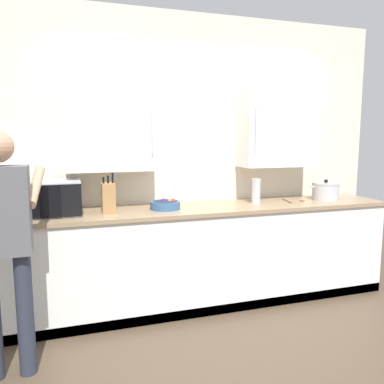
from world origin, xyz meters
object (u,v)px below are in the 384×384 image
(knife_block, at_px, (108,198))
(wooden_spoon, at_px, (294,200))
(stock_pot, at_px, (326,191))
(microwave_oven, at_px, (42,198))
(fruit_bowl, at_px, (165,205))
(person_figure, at_px, (3,234))
(thermos_flask, at_px, (256,191))

(knife_block, relative_size, wooden_spoon, 1.36)
(wooden_spoon, distance_m, stock_pot, 0.37)
(microwave_oven, xyz_separation_m, knife_block, (0.54, -0.07, -0.01))
(fruit_bowl, relative_size, stock_pot, 0.73)
(fruit_bowl, bearing_deg, person_figure, -150.50)
(stock_pot, relative_size, person_figure, 0.23)
(fruit_bowl, distance_m, person_figure, 1.43)
(microwave_oven, distance_m, thermos_flask, 1.97)
(microwave_oven, relative_size, fruit_bowl, 2.13)
(microwave_oven, relative_size, stock_pot, 1.55)
(fruit_bowl, distance_m, stock_pot, 1.71)
(stock_pot, height_order, person_figure, person_figure)
(microwave_oven, relative_size, thermos_flask, 2.36)
(microwave_oven, height_order, knife_block, knife_block)
(wooden_spoon, relative_size, person_figure, 0.16)
(thermos_flask, xyz_separation_m, person_figure, (-2.17, -0.73, -0.09))
(fruit_bowl, bearing_deg, stock_pot, 0.15)
(wooden_spoon, xyz_separation_m, thermos_flask, (-0.43, 0.01, 0.11))
(microwave_oven, height_order, stock_pot, microwave_oven)
(microwave_oven, height_order, wooden_spoon, microwave_oven)
(knife_block, height_order, wooden_spoon, knife_block)
(fruit_bowl, relative_size, wooden_spoon, 1.05)
(thermos_flask, distance_m, person_figure, 2.29)
(wooden_spoon, relative_size, stock_pot, 0.69)
(wooden_spoon, bearing_deg, fruit_bowl, -179.36)
(microwave_oven, xyz_separation_m, stock_pot, (2.75, -0.05, -0.05))
(person_figure, bearing_deg, microwave_oven, 75.21)
(microwave_oven, bearing_deg, stock_pot, -1.04)
(wooden_spoon, distance_m, person_figure, 2.69)
(thermos_flask, height_order, person_figure, person_figure)
(wooden_spoon, xyz_separation_m, stock_pot, (0.36, -0.01, 0.08))
(knife_block, bearing_deg, wooden_spoon, 1.04)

